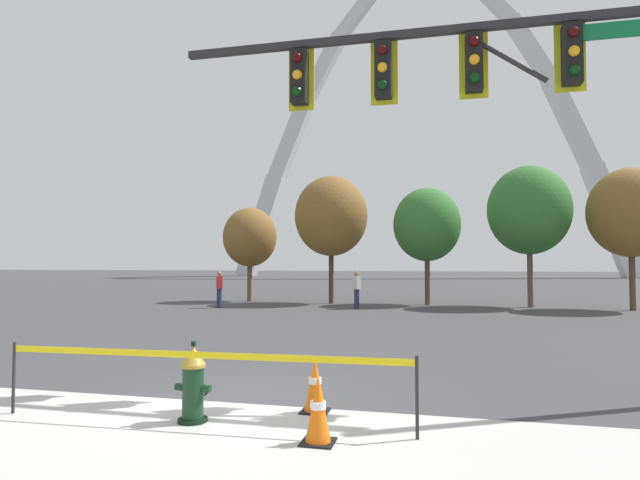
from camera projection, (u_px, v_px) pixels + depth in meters
ground_plane at (244, 400)px, 7.50m from camera, size 240.00×240.00×0.00m
fire_hydrant at (193, 384)px, 6.49m from camera, size 0.46×0.48×0.99m
caution_tape_barrier at (200, 372)px, 6.35m from camera, size 5.19×0.23×0.93m
traffic_cone_by_hydrant at (315, 385)px, 6.90m from camera, size 0.36×0.36×0.73m
traffic_cone_mid_sidewalk at (318, 410)px, 5.71m from camera, size 0.36×0.36×0.73m
traffic_signal_gantry at (503, 102)px, 8.02m from camera, size 7.82×0.44×6.00m
monument_arch at (423, 135)px, 74.80m from camera, size 55.73×2.50×45.44m
tree_far_left at (250, 237)px, 26.89m from camera, size 2.73×2.73×4.78m
tree_left_mid at (331, 216)px, 25.53m from camera, size 3.53×3.53×6.18m
tree_center_left at (427, 225)px, 24.74m from camera, size 3.13×3.13×5.48m
tree_center_right at (529, 210)px, 23.38m from camera, size 3.59×3.59×6.28m
tree_right_mid at (631, 212)px, 21.81m from camera, size 3.38×3.38×5.92m
pedestrian_walking_left at (219, 289)px, 22.98m from camera, size 0.36×0.39×1.59m
pedestrian_standing_center at (357, 290)px, 22.39m from camera, size 0.38×0.38×1.59m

